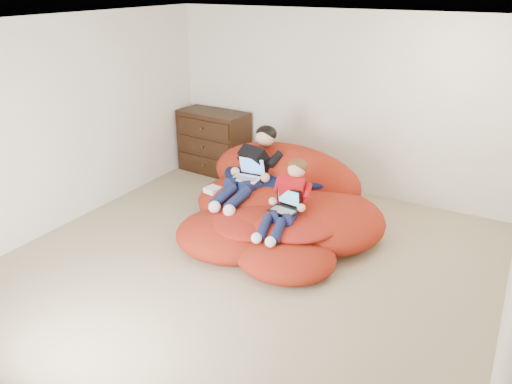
{
  "coord_description": "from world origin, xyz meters",
  "views": [
    {
      "loc": [
        2.36,
        -4.02,
        2.88
      ],
      "look_at": [
        -0.1,
        0.37,
        0.7
      ],
      "focal_mm": 35.0,
      "sensor_mm": 36.0,
      "label": 1
    }
  ],
  "objects_px": {
    "older_boy": "(253,165)",
    "beanbag_pile": "(279,206)",
    "younger_boy": "(288,197)",
    "dresser": "(214,142)",
    "laptop_black": "(286,204)",
    "laptop_white": "(249,173)"
  },
  "relations": [
    {
      "from": "younger_boy",
      "to": "dresser",
      "type": "bearing_deg",
      "value": 141.7
    },
    {
      "from": "older_boy",
      "to": "laptop_black",
      "type": "xyz_separation_m",
      "value": [
        0.74,
        -0.56,
        -0.15
      ]
    },
    {
      "from": "laptop_black",
      "to": "older_boy",
      "type": "bearing_deg",
      "value": 142.61
    },
    {
      "from": "dresser",
      "to": "laptop_black",
      "type": "height_order",
      "value": "dresser"
    },
    {
      "from": "dresser",
      "to": "younger_boy",
      "type": "height_order",
      "value": "younger_boy"
    },
    {
      "from": "laptop_black",
      "to": "dresser",
      "type": "bearing_deg",
      "value": 140.92
    },
    {
      "from": "laptop_white",
      "to": "laptop_black",
      "type": "xyz_separation_m",
      "value": [
        0.74,
        -0.45,
        -0.08
      ]
    },
    {
      "from": "beanbag_pile",
      "to": "older_boy",
      "type": "distance_m",
      "value": 0.6
    },
    {
      "from": "older_boy",
      "to": "beanbag_pile",
      "type": "bearing_deg",
      "value": -9.48
    },
    {
      "from": "dresser",
      "to": "beanbag_pile",
      "type": "height_order",
      "value": "dresser"
    },
    {
      "from": "dresser",
      "to": "beanbag_pile",
      "type": "relative_size",
      "value": 0.44
    },
    {
      "from": "dresser",
      "to": "laptop_black",
      "type": "xyz_separation_m",
      "value": [
        2.09,
        -1.7,
        0.07
      ]
    },
    {
      "from": "dresser",
      "to": "younger_boy",
      "type": "relative_size",
      "value": 1.17
    },
    {
      "from": "dresser",
      "to": "older_boy",
      "type": "distance_m",
      "value": 1.78
    },
    {
      "from": "beanbag_pile",
      "to": "older_boy",
      "type": "xyz_separation_m",
      "value": [
        -0.4,
        0.07,
        0.44
      ]
    },
    {
      "from": "beanbag_pile",
      "to": "younger_boy",
      "type": "relative_size",
      "value": 2.67
    },
    {
      "from": "dresser",
      "to": "beanbag_pile",
      "type": "xyz_separation_m",
      "value": [
        1.76,
        -1.2,
        -0.22
      ]
    },
    {
      "from": "younger_boy",
      "to": "beanbag_pile",
      "type": "bearing_deg",
      "value": 126.59
    },
    {
      "from": "older_boy",
      "to": "younger_boy",
      "type": "distance_m",
      "value": 0.9
    },
    {
      "from": "dresser",
      "to": "laptop_black",
      "type": "relative_size",
      "value": 3.39
    },
    {
      "from": "beanbag_pile",
      "to": "dresser",
      "type": "bearing_deg",
      "value": 145.61
    },
    {
      "from": "beanbag_pile",
      "to": "younger_boy",
      "type": "xyz_separation_m",
      "value": [
        0.33,
        -0.45,
        0.37
      ]
    }
  ]
}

